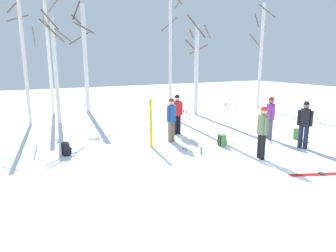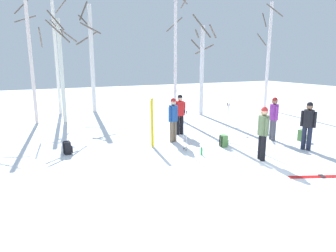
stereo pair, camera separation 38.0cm
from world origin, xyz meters
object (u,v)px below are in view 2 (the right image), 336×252
Objects in this scene: birch_tree_3 at (91,57)px; ski_poles_0 at (185,130)px; ski_pair_lying_0 at (320,176)px; birch_tree_1 at (62,69)px; person_3 at (308,123)px; person_4 at (263,130)px; person_1 at (274,116)px; ski_poles_1 at (228,120)px; person_2 at (173,117)px; birch_tree_5 at (202,67)px; birch_tree_0 at (31,61)px; person_0 at (180,112)px; backpack_2 at (302,135)px; birch_tree_6 at (268,55)px; water_bottle_0 at (202,151)px; ski_pair_planted_0 at (152,123)px; birch_tree_4 at (176,49)px; backpack_0 at (68,148)px; birch_tree_2 at (57,57)px; backpack_1 at (224,141)px.

ski_poles_0 is at bearing -83.36° from birch_tree_3.
ski_pair_lying_0 is at bearing -75.97° from birch_tree_3.
birch_tree_1 reaches higher than ski_poles_0.
person_4 is at bearing -175.44° from person_3.
ski_poles_1 is at bearing 153.78° from person_1.
person_2 is 0.31× the size of birch_tree_5.
birch_tree_0 reaches higher than person_1.
person_0 reaches higher than ski_poles_1.
birch_tree_6 is (4.31, 6.67, 3.23)m from backpack_2.
person_0 reaches higher than ski_pair_lying_0.
birch_tree_1 is at bearing 114.57° from ski_poles_0.
person_2 is 0.26× the size of birch_tree_3.
ski_poles_1 is at bearing 32.51° from water_bottle_0.
water_bottle_0 is at bearing -103.30° from person_0.
person_1 is 1.00× the size of person_4.
person_3 is 6.48× the size of water_bottle_0.
ski_pair_lying_0 is 12.17m from birch_tree_1.
water_bottle_0 is at bearing -147.49° from ski_poles_1.
person_2 is at bearing -131.70° from birch_tree_5.
birch_tree_4 is (3.42, 4.88, 2.80)m from ski_pair_planted_0.
person_1 is 6.37m from birch_tree_5.
person_4 is at bearing -160.28° from backpack_2.
ski_pair_lying_0 is at bearing -67.95° from person_2.
person_0 is 4.79m from birch_tree_4.
backpack_0 is (-7.63, 1.59, -0.77)m from person_1.
ski_pair_lying_0 is at bearing -63.05° from birch_tree_1.
ski_poles_1 reaches higher than ski_poles_0.
birch_tree_0 is at bearing -119.50° from birch_tree_2.
birch_tree_4 is at bearing 108.97° from backpack_2.
ski_pair_lying_0 is 3.82× the size of backpack_1.
ski_poles_0 is 3.31× the size of backpack_2.
ski_pair_planted_0 is 0.33× the size of birch_tree_1.
person_0 is 0.26× the size of birch_tree_3.
birch_tree_5 reaches higher than backpack_1.
birch_tree_2 reaches higher than person_1.
birch_tree_4 is at bearing 65.88° from person_0.
birch_tree_0 is at bearing 119.88° from ski_pair_planted_0.
backpack_1 reaches higher than water_bottle_0.
backpack_0 is at bearing 172.47° from ski_poles_1.
backpack_2 is 0.07× the size of birch_tree_2.
person_2 is at bearing -59.03° from birch_tree_1.
person_2 is 5.46m from ski_pair_lying_0.
ski_pair_lying_0 is 3.61m from backpack_1.
person_0 is 5.27m from birch_tree_5.
ski_poles_1 is 0.27× the size of birch_tree_5.
water_bottle_0 is (4.05, -2.05, -0.09)m from backpack_0.
person_2 is 1.00× the size of person_3.
person_2 is 4.83m from person_3.
water_bottle_0 is at bearing -143.62° from birch_tree_6.
person_1 is 1.52m from person_3.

